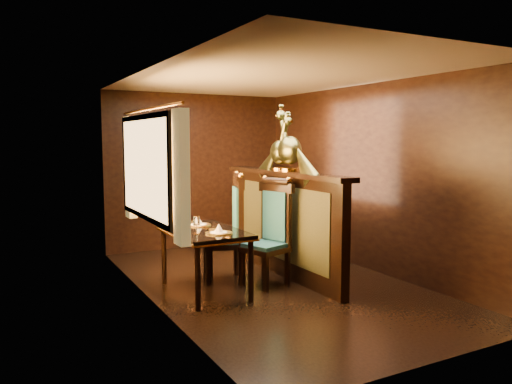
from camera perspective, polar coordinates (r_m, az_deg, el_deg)
ground at (r=6.23m, az=1.94°, el=-10.40°), size 5.00×5.00×0.00m
room_shell at (r=5.95m, az=1.20°, el=4.30°), size 3.04×5.04×2.52m
partition at (r=6.48m, az=3.09°, el=-3.29°), size 0.26×2.70×1.36m
dining_table at (r=5.76m, az=-5.96°, el=-4.96°), size 0.76×1.25×0.94m
chair_left at (r=6.09m, az=1.84°, el=-4.15°), size 0.60×0.62×1.32m
chair_right at (r=6.25m, az=-2.74°, el=-3.68°), size 0.62×0.64×1.36m
peacock_left at (r=6.28m, az=3.86°, el=6.21°), size 0.27×0.71×0.85m
peacock_right at (r=6.47m, az=2.79°, el=5.78°), size 0.24×0.63×0.75m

